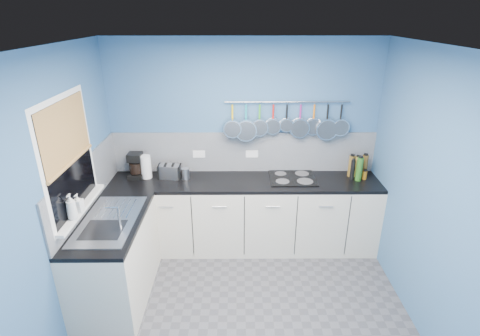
{
  "coord_description": "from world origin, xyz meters",
  "views": [
    {
      "loc": [
        -0.07,
        -2.76,
        2.74
      ],
      "look_at": [
        -0.05,
        0.75,
        1.25
      ],
      "focal_mm": 27.66,
      "sensor_mm": 36.0,
      "label": 1
    }
  ],
  "objects_px": {
    "toaster": "(170,171)",
    "canister": "(185,174)",
    "coffee_maker": "(135,166)",
    "paper_towel": "(146,167)",
    "soap_bottle_a": "(71,207)",
    "hob": "(292,178)",
    "soap_bottle_b": "(78,203)"
  },
  "relations": [
    {
      "from": "paper_towel",
      "to": "canister",
      "type": "height_order",
      "value": "paper_towel"
    },
    {
      "from": "toaster",
      "to": "canister",
      "type": "bearing_deg",
      "value": 0.47
    },
    {
      "from": "canister",
      "to": "coffee_maker",
      "type": "bearing_deg",
      "value": 176.01
    },
    {
      "from": "soap_bottle_a",
      "to": "hob",
      "type": "distance_m",
      "value": 2.43
    },
    {
      "from": "soap_bottle_a",
      "to": "soap_bottle_b",
      "type": "distance_m",
      "value": 0.14
    },
    {
      "from": "paper_towel",
      "to": "toaster",
      "type": "height_order",
      "value": "paper_towel"
    },
    {
      "from": "toaster",
      "to": "hob",
      "type": "distance_m",
      "value": 1.47
    },
    {
      "from": "toaster",
      "to": "canister",
      "type": "relative_size",
      "value": 1.86
    },
    {
      "from": "soap_bottle_b",
      "to": "coffee_maker",
      "type": "relative_size",
      "value": 0.56
    },
    {
      "from": "soap_bottle_a",
      "to": "paper_towel",
      "type": "xyz_separation_m",
      "value": [
        0.37,
        1.21,
        -0.13
      ]
    },
    {
      "from": "soap_bottle_b",
      "to": "paper_towel",
      "type": "relative_size",
      "value": 0.62
    },
    {
      "from": "soap_bottle_a",
      "to": "hob",
      "type": "xyz_separation_m",
      "value": [
        2.11,
        1.18,
        -0.26
      ]
    },
    {
      "from": "soap_bottle_b",
      "to": "coffee_maker",
      "type": "height_order",
      "value": "soap_bottle_b"
    },
    {
      "from": "hob",
      "to": "soap_bottle_a",
      "type": "bearing_deg",
      "value": -150.87
    },
    {
      "from": "soap_bottle_b",
      "to": "hob",
      "type": "height_order",
      "value": "soap_bottle_b"
    },
    {
      "from": "paper_towel",
      "to": "coffee_maker",
      "type": "bearing_deg",
      "value": 178.62
    },
    {
      "from": "soap_bottle_a",
      "to": "soap_bottle_b",
      "type": "height_order",
      "value": "soap_bottle_a"
    },
    {
      "from": "soap_bottle_a",
      "to": "toaster",
      "type": "distance_m",
      "value": 1.38
    },
    {
      "from": "coffee_maker",
      "to": "toaster",
      "type": "relative_size",
      "value": 1.21
    },
    {
      "from": "coffee_maker",
      "to": "soap_bottle_b",
      "type": "bearing_deg",
      "value": -101.27
    },
    {
      "from": "soap_bottle_b",
      "to": "soap_bottle_a",
      "type": "bearing_deg",
      "value": -90.0
    },
    {
      "from": "soap_bottle_a",
      "to": "paper_towel",
      "type": "distance_m",
      "value": 1.27
    },
    {
      "from": "coffee_maker",
      "to": "paper_towel",
      "type": "bearing_deg",
      "value": -0.11
    },
    {
      "from": "soap_bottle_b",
      "to": "canister",
      "type": "distance_m",
      "value": 1.34
    },
    {
      "from": "soap_bottle_b",
      "to": "hob",
      "type": "relative_size",
      "value": 0.31
    },
    {
      "from": "soap_bottle_a",
      "to": "coffee_maker",
      "type": "relative_size",
      "value": 0.79
    },
    {
      "from": "hob",
      "to": "coffee_maker",
      "type": "bearing_deg",
      "value": 178.98
    },
    {
      "from": "soap_bottle_a",
      "to": "paper_towel",
      "type": "bearing_deg",
      "value": 73.17
    },
    {
      "from": "hob",
      "to": "canister",
      "type": "bearing_deg",
      "value": -179.63
    },
    {
      "from": "paper_towel",
      "to": "toaster",
      "type": "relative_size",
      "value": 1.1
    },
    {
      "from": "paper_towel",
      "to": "soap_bottle_a",
      "type": "bearing_deg",
      "value": -106.83
    },
    {
      "from": "canister",
      "to": "hob",
      "type": "distance_m",
      "value": 1.28
    }
  ]
}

